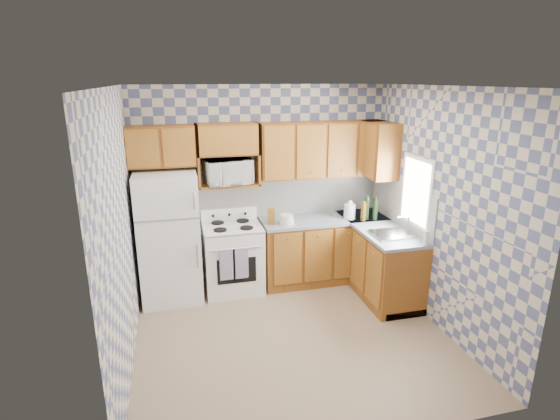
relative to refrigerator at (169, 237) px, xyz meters
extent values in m
plane|color=#846D54|center=(1.27, -1.25, -0.84)|extent=(3.40, 3.40, 0.00)
cube|color=#4E557D|center=(1.27, 0.35, 0.51)|extent=(3.40, 0.02, 2.70)
cube|color=#4E557D|center=(2.97, -1.25, 0.51)|extent=(0.02, 3.20, 2.70)
cube|color=white|center=(1.68, 0.34, 0.36)|extent=(2.60, 0.02, 0.56)
cube|color=white|center=(2.96, -0.45, 0.36)|extent=(0.02, 1.60, 0.56)
cube|color=white|center=(0.00, 0.00, 0.00)|extent=(0.75, 0.70, 1.68)
cube|color=white|center=(0.80, 0.03, -0.39)|extent=(0.76, 0.65, 0.90)
cube|color=silver|center=(0.80, 0.03, 0.07)|extent=(0.76, 0.65, 0.02)
cube|color=white|center=(0.80, 0.30, 0.16)|extent=(0.76, 0.08, 0.17)
cube|color=navy|center=(0.69, -0.32, -0.31)|extent=(0.19, 0.02, 0.41)
cube|color=navy|center=(0.86, -0.32, -0.31)|extent=(0.19, 0.02, 0.41)
cube|color=#5E3114|center=(2.10, 0.05, -0.40)|extent=(1.75, 0.60, 0.88)
cube|color=#5E3114|center=(2.67, -0.45, -0.40)|extent=(0.60, 1.60, 0.88)
cube|color=slate|center=(2.10, 0.05, 0.06)|extent=(1.77, 0.63, 0.04)
cube|color=slate|center=(2.67, -0.45, 0.06)|extent=(0.63, 1.60, 0.04)
cube|color=#5E3114|center=(2.10, 0.19, 1.01)|extent=(1.75, 0.33, 0.74)
cube|color=#5E3114|center=(-0.02, 0.19, 1.13)|extent=(0.82, 0.33, 0.50)
cube|color=#5E3114|center=(2.81, 0.00, 1.01)|extent=(0.33, 0.70, 0.74)
cube|color=#5E3114|center=(0.80, 0.19, 0.60)|extent=(0.80, 0.33, 0.03)
imported|color=white|center=(0.79, 0.18, 0.77)|extent=(0.64, 0.49, 0.32)
cube|color=#B7B7BC|center=(2.67, -0.80, 0.09)|extent=(0.48, 0.40, 0.03)
cube|color=white|center=(2.96, -0.80, 0.61)|extent=(0.02, 0.66, 0.86)
cylinder|color=black|center=(2.63, -0.15, 0.24)|extent=(0.07, 0.07, 0.32)
cylinder|color=black|center=(2.73, -0.21, 0.23)|extent=(0.07, 0.07, 0.29)
cylinder|color=#52360C|center=(2.78, -0.11, 0.22)|extent=(0.07, 0.07, 0.27)
cylinder|color=#52360C|center=(2.56, -0.21, 0.21)|extent=(0.07, 0.07, 0.25)
cube|color=brown|center=(1.32, -0.03, 0.18)|extent=(0.11, 0.11, 0.20)
cylinder|color=white|center=(2.42, -0.07, 0.18)|extent=(0.16, 0.16, 0.20)
cylinder|color=silver|center=(2.89, -1.20, 0.17)|extent=(0.06, 0.06, 0.17)
camera|label=1|loc=(0.10, -5.38, 1.93)|focal=28.00mm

